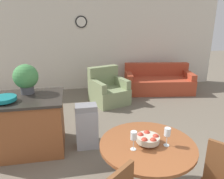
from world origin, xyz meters
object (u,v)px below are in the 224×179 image
Objects in this scene: wine_glass_right at (167,133)px; teal_bowl at (4,99)px; dining_table at (147,156)px; couch at (158,82)px; wine_glass_left at (134,136)px; potted_plant at (26,78)px; trash_bin at (87,126)px; armchair at (108,91)px; fruit_bowl at (148,139)px; kitchen_island at (24,124)px.

wine_glass_right is 2.35m from teal_bowl.
couch is at bearing 65.79° from dining_table.
couch is (1.89, 3.86, -0.62)m from wine_glass_left.
trash_bin is (0.92, -0.31, -0.80)m from potted_plant.
trash_bin is 0.72× the size of armchair.
potted_plant is 0.45× the size of armchair.
wine_glass_left is at bearing -72.54° from trash_bin.
dining_table is at bearing -33.59° from teal_bowl.
wine_glass_right is at bearing -58.58° from trash_bin.
teal_bowl is (-1.79, 1.19, 0.16)m from fruit_bowl.
kitchen_island is at bearing -111.60° from potted_plant.
fruit_bowl is at bearing -39.99° from kitchen_island.
kitchen_island reaches higher than dining_table.
armchair is at bearing -151.20° from couch.
teal_bowl reaches higher than kitchen_island.
kitchen_island is (-1.60, 1.34, -0.11)m from dining_table.
fruit_bowl is at bearing -105.82° from couch.
wine_glass_left is 1.46m from trash_bin.
teal_bowl is at bearing -178.18° from trash_bin.
armchair is (1.62, 1.65, -0.88)m from potted_plant.
trash_bin is (-0.79, 1.30, -0.52)m from wine_glass_right.
potted_plant is at bearing 52.67° from teal_bowl.
dining_table is at bearing 159.30° from wine_glass_right.
armchair is (1.70, 1.85, -0.16)m from kitchen_island.
wine_glass_left reaches higher than kitchen_island.
wine_glass_left is 2.05m from kitchen_island.
fruit_bowl is 2.15m from teal_bowl.
teal_bowl is at bearing -141.27° from kitchen_island.
kitchen_island is 4.11m from couch.
wine_glass_right is 0.45× the size of potted_plant.
potted_plant is 2.48m from armchair.
kitchen_island is 0.56m from teal_bowl.
fruit_bowl is (-0.00, -0.00, 0.23)m from dining_table.
kitchen_island is 0.75m from potted_plant.
fruit_bowl is 0.34× the size of trash_bin.
wine_glass_right is 2.32m from kitchen_island.
dining_table is at bearing -63.89° from trash_bin.
kitchen_island is at bearing 38.73° from teal_bowl.
wine_glass_left reaches higher than dining_table.
wine_glass_left is 0.17× the size of kitchen_island.
fruit_bowl is 0.54× the size of potted_plant.
wine_glass_right is 4.19m from couch.
dining_table is 3.20m from armchair.
kitchen_island is (-1.60, 1.34, -0.34)m from fruit_bowl.
kitchen_island is at bearing 140.01° from fruit_bowl.
kitchen_island is 2.52m from armchair.
dining_table is 3.10× the size of teal_bowl.
fruit_bowl is at bearing 159.62° from wine_glass_right.
wine_glass_left is 4.35m from couch.
wine_glass_right reaches higher than armchair.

